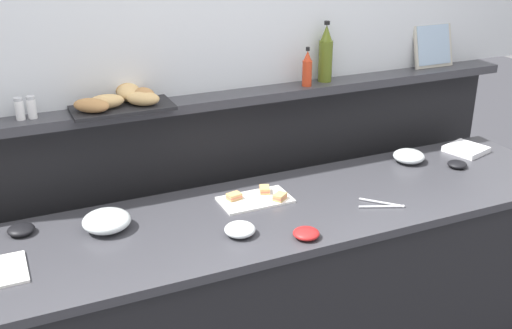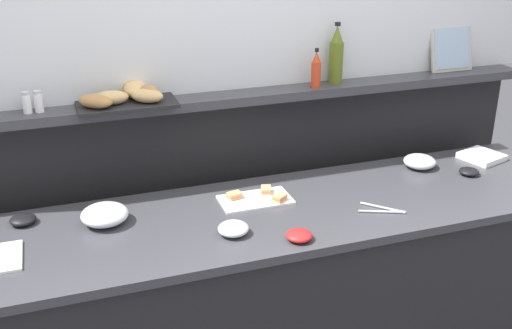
# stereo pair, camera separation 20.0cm
# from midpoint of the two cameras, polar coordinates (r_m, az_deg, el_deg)

# --- Properties ---
(ground_plane) EXTENTS (12.00, 12.00, 0.00)m
(ground_plane) POSITION_cam_midpoint_polar(r_m,az_deg,el_deg) (3.39, -0.95, -13.64)
(ground_plane) COLOR #38383D
(buffet_counter) EXTENTS (2.77, 0.66, 0.90)m
(buffet_counter) POSITION_cam_midpoint_polar(r_m,az_deg,el_deg) (2.67, 3.13, -13.07)
(buffet_counter) COLOR black
(buffet_counter) RESTS_ON ground_plane
(back_ledge_unit) EXTENTS (2.92, 0.22, 1.27)m
(back_ledge_unit) POSITION_cam_midpoint_polar(r_m,az_deg,el_deg) (2.96, -0.46, -4.27)
(back_ledge_unit) COLOR black
(back_ledge_unit) RESTS_ON ground_plane
(sandwich_platter_rear) EXTENTS (0.29, 0.17, 0.04)m
(sandwich_platter_rear) POSITION_cam_midpoint_polar(r_m,az_deg,el_deg) (2.52, 2.34, -3.21)
(sandwich_platter_rear) COLOR white
(sandwich_platter_rear) RESTS_ON buffet_counter
(glass_bowl_large) EXTENTS (0.12, 0.12, 0.05)m
(glass_bowl_large) POSITION_cam_midpoint_polar(r_m,az_deg,el_deg) (2.26, 0.42, -6.08)
(glass_bowl_large) COLOR silver
(glass_bowl_large) RESTS_ON buffet_counter
(glass_bowl_medium) EXTENTS (0.15, 0.15, 0.06)m
(glass_bowl_medium) POSITION_cam_midpoint_polar(r_m,az_deg,el_deg) (2.95, 16.87, 0.19)
(glass_bowl_medium) COLOR silver
(glass_bowl_medium) RESTS_ON buffet_counter
(glass_bowl_small) EXTENTS (0.18, 0.18, 0.07)m
(glass_bowl_small) POSITION_cam_midpoint_polar(r_m,az_deg,el_deg) (2.38, -11.56, -4.70)
(glass_bowl_small) COLOR silver
(glass_bowl_small) RESTS_ON buffet_counter
(condiment_bowl_teal) EXTENTS (0.09, 0.09, 0.03)m
(condiment_bowl_teal) POSITION_cam_midpoint_polar(r_m,az_deg,el_deg) (2.95, 21.07, -0.64)
(condiment_bowl_teal) COLOR black
(condiment_bowl_teal) RESTS_ON buffet_counter
(condiment_bowl_cream) EXTENTS (0.10, 0.10, 0.03)m
(condiment_bowl_cream) POSITION_cam_midpoint_polar(r_m,az_deg,el_deg) (2.46, -18.71, -4.92)
(condiment_bowl_cream) COLOR black
(condiment_bowl_cream) RESTS_ON buffet_counter
(condiment_bowl_red) EXTENTS (0.10, 0.10, 0.03)m
(condiment_bowl_red) POSITION_cam_midpoint_polar(r_m,az_deg,el_deg) (2.24, 6.60, -6.63)
(condiment_bowl_red) COLOR red
(condiment_bowl_red) RESTS_ON buffet_counter
(serving_tongs) EXTENTS (0.17, 0.14, 0.01)m
(serving_tongs) POSITION_cam_midpoint_polar(r_m,az_deg,el_deg) (2.51, 14.03, -4.15)
(serving_tongs) COLOR #B7BABF
(serving_tongs) RESTS_ON buffet_counter
(napkin_stack) EXTENTS (0.21, 0.21, 0.03)m
(napkin_stack) POSITION_cam_midpoint_polar(r_m,az_deg,el_deg) (3.15, 21.97, 0.67)
(napkin_stack) COLOR white
(napkin_stack) RESTS_ON buffet_counter
(hot_sauce_bottle) EXTENTS (0.04, 0.04, 0.18)m
(hot_sauce_bottle) POSITION_cam_midpoint_polar(r_m,az_deg,el_deg) (2.77, 7.70, 8.65)
(hot_sauce_bottle) COLOR red
(hot_sauce_bottle) RESTS_ON back_ledge_unit
(olive_oil_bottle) EXTENTS (0.06, 0.06, 0.28)m
(olive_oil_bottle) POSITION_cam_midpoint_polar(r_m,az_deg,el_deg) (2.84, 9.51, 9.88)
(olive_oil_bottle) COLOR #56661E
(olive_oil_bottle) RESTS_ON back_ledge_unit
(salt_shaker) EXTENTS (0.03, 0.03, 0.09)m
(salt_shaker) POSITION_cam_midpoint_polar(r_m,az_deg,el_deg) (2.52, -18.44, 5.45)
(salt_shaker) COLOR white
(salt_shaker) RESTS_ON back_ledge_unit
(pepper_shaker) EXTENTS (0.03, 0.03, 0.09)m
(pepper_shaker) POSITION_cam_midpoint_polar(r_m,az_deg,el_deg) (2.52, -17.45, 5.58)
(pepper_shaker) COLOR white
(pepper_shaker) RESTS_ON back_ledge_unit
(bread_basket) EXTENTS (0.41, 0.31, 0.08)m
(bread_basket) POSITION_cam_midpoint_polar(r_m,az_deg,el_deg) (2.56, -9.56, 6.37)
(bread_basket) COLOR black
(bread_basket) RESTS_ON back_ledge_unit
(framed_picture) EXTENTS (0.22, 0.07, 0.22)m
(framed_picture) POSITION_cam_midpoint_polar(r_m,az_deg,el_deg) (3.22, 19.46, 10.13)
(framed_picture) COLOR #B2AD9E
(framed_picture) RESTS_ON back_ledge_unit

